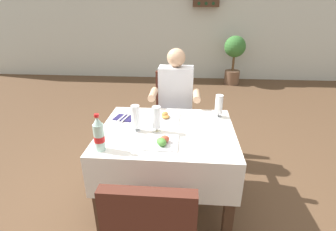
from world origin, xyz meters
The scene contains 13 objects.
ground_plane centered at (0.00, 0.00, 0.00)m, with size 11.00×11.00×0.00m, color brown.
back_wall centered at (0.00, 4.34, 1.40)m, with size 11.00×0.12×2.81m, color silver.
main_dining_table centered at (0.06, 0.00, 0.57)m, with size 1.07×0.89×0.74m.
chair_far_diner_seat centered at (0.06, 0.84, 0.55)m, with size 0.44×0.50×0.97m.
seated_diner_far centered at (0.09, 0.73, 0.71)m, with size 0.50×0.46×1.26m.
plate_near_camera centered at (0.04, -0.23, 0.76)m, with size 0.24×0.24×0.07m.
plate_far_diner centered at (0.02, 0.21, 0.76)m, with size 0.24×0.24×0.06m.
beer_glass_left centered at (0.49, 0.29, 0.85)m, with size 0.07×0.07×0.20m.
beer_glass_middle centered at (-0.02, -0.04, 0.85)m, with size 0.07×0.07×0.21m.
beer_glass_right centered at (-0.18, -0.04, 0.85)m, with size 0.07×0.07×0.22m.
cola_bottle_primary centered at (-0.38, -0.34, 0.86)m, with size 0.07×0.07×0.27m.
napkin_cutlery_set centered at (-0.33, 0.19, 0.75)m, with size 0.20×0.20×0.01m.
potted_plant_corner centered at (1.21, 3.86, 0.65)m, with size 0.45×0.45×1.05m.
Camera 1 is at (0.21, -1.80, 1.67)m, focal length 27.03 mm.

